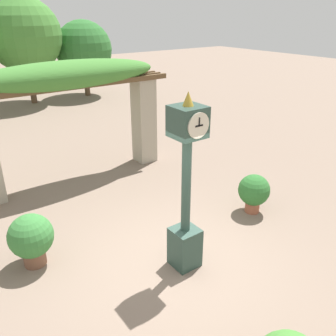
% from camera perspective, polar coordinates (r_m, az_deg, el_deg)
% --- Properties ---
extents(ground_plane, '(60.00, 60.00, 0.00)m').
position_cam_1_polar(ground_plane, '(6.70, 1.23, -14.70)').
color(ground_plane, '#7F6B5B').
extents(pedestal_clock, '(0.48, 0.53, 3.12)m').
position_cam_1_polar(pedestal_clock, '(5.85, 2.91, -4.14)').
color(pedestal_clock, '#2D473D').
rests_on(pedestal_clock, ground).
extents(pergola, '(5.47, 1.14, 3.10)m').
position_cam_1_polar(pergola, '(9.26, -15.62, 11.64)').
color(pergola, '#A89E89').
rests_on(pergola, ground).
extents(potted_plant_near_left, '(0.70, 0.70, 0.90)m').
position_cam_1_polar(potted_plant_near_left, '(8.11, 13.61, -3.65)').
color(potted_plant_near_left, '#9E563D').
rests_on(potted_plant_near_left, ground).
extents(potted_plant_far_left, '(0.78, 0.78, 0.99)m').
position_cam_1_polar(potted_plant_far_left, '(6.75, -21.10, -10.40)').
color(potted_plant_far_left, brown).
rests_on(potted_plant_far_left, ground).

